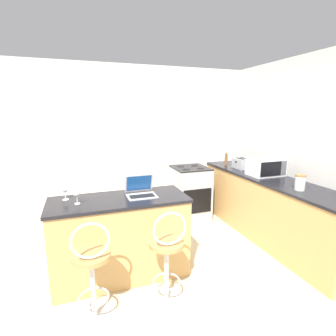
{
  "coord_description": "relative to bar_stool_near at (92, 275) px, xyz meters",
  "views": [
    {
      "loc": [
        -0.93,
        -2.11,
        1.85
      ],
      "look_at": [
        0.34,
        1.52,
        1.03
      ],
      "focal_mm": 28.0,
      "sensor_mm": 36.0,
      "label": 1
    }
  ],
  "objects": [
    {
      "name": "bar_stool_near",
      "position": [
        0.0,
        0.0,
        0.0
      ],
      "size": [
        0.4,
        0.4,
        0.98
      ],
      "color": "silver",
      "rests_on": "ground_plane"
    },
    {
      "name": "wall_back",
      "position": [
        0.88,
        2.21,
        0.85
      ],
      "size": [
        12.0,
        0.06,
        2.6
      ],
      "color": "silver",
      "rests_on": "ground_plane"
    },
    {
      "name": "bar_stool_far",
      "position": [
        0.69,
        0.0,
        0.0
      ],
      "size": [
        0.4,
        0.4,
        0.98
      ],
      "color": "silver",
      "rests_on": "ground_plane"
    },
    {
      "name": "pepper_mill",
      "position": [
        2.44,
        1.84,
        0.58
      ],
      "size": [
        0.05,
        0.05,
        0.23
      ],
      "color": "brown",
      "rests_on": "counter_right"
    },
    {
      "name": "wine_glass_short",
      "position": [
        -0.09,
        0.57,
        0.59
      ],
      "size": [
        0.08,
        0.08,
        0.16
      ],
      "color": "silver",
      "rests_on": "breakfast_bar"
    },
    {
      "name": "wine_glass_tall",
      "position": [
        -0.21,
        0.75,
        0.58
      ],
      "size": [
        0.07,
        0.07,
        0.15
      ],
      "color": "silver",
      "rests_on": "breakfast_bar"
    },
    {
      "name": "ground_plane",
      "position": [
        0.88,
        -0.03,
        -0.45
      ],
      "size": [
        20.0,
        20.0,
        0.0
      ],
      "primitive_type": "plane",
      "color": "beige"
    },
    {
      "name": "storage_jar",
      "position": [
        2.46,
        0.21,
        0.57
      ],
      "size": [
        0.12,
        0.12,
        0.19
      ],
      "color": "silver",
      "rests_on": "counter_right"
    },
    {
      "name": "stove_range",
      "position": [
        1.76,
        1.86,
        0.01
      ],
      "size": [
        0.58,
        0.61,
        0.93
      ],
      "color": "#9EA3A8",
      "rests_on": "ground_plane"
    },
    {
      "name": "toaster",
      "position": [
        2.53,
        1.51,
        0.56
      ],
      "size": [
        0.23,
        0.27,
        0.17
      ],
      "color": "#9EA3A8",
      "rests_on": "counter_right"
    },
    {
      "name": "breakfast_bar",
      "position": [
        0.35,
        0.61,
        0.01
      ],
      "size": [
        1.5,
        0.62,
        0.93
      ],
      "color": "tan",
      "rests_on": "ground_plane"
    },
    {
      "name": "microwave",
      "position": [
        2.58,
        0.97,
        0.6
      ],
      "size": [
        0.5,
        0.33,
        0.26
      ],
      "color": "white",
      "rests_on": "counter_right"
    },
    {
      "name": "laptop",
      "position": [
        0.6,
        0.64,
        0.53
      ],
      "size": [
        0.32,
        0.29,
        0.23
      ],
      "color": "#B7BABF",
      "rests_on": "breakfast_bar"
    },
    {
      "name": "counter_right",
      "position": [
        2.56,
        0.83,
        0.01
      ],
      "size": [
        0.63,
        2.74,
        0.93
      ],
      "color": "tan",
      "rests_on": "ground_plane"
    }
  ]
}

